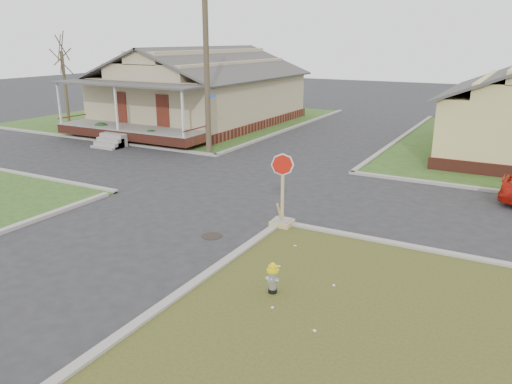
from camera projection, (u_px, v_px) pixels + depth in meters
The scene contains 11 objects.
ground at pixel (165, 219), 16.54m from camera, with size 120.00×120.00×0.00m, color #252427.
verge_far_left at pixel (179, 118), 37.59m from camera, with size 19.00×19.00×0.05m, color #284A1A.
curbs at pixel (241, 183), 20.73m from camera, with size 80.00×40.00×0.12m, color gray, non-canonical shape.
manhole at pixel (212, 236), 15.11m from camera, with size 0.64×0.64×0.01m, color black.
corner_house at pixel (201, 91), 34.44m from camera, with size 10.10×15.50×5.30m.
utility_pole at pixel (206, 61), 24.56m from camera, with size 1.80×0.28×9.00m.
tree_far_left at pixel (65, 88), 34.12m from camera, with size 0.22×0.22×4.90m, color #3E3424.
fire_hydrant at pixel (273, 276), 11.53m from camera, with size 0.28×0.28×0.76m.
stop_sign at pixel (282, 210), 15.71m from camera, with size 0.67×0.65×2.35m.
hedge_left at pixel (102, 130), 29.58m from camera, with size 1.31×1.07×1.00m, color #163E18.
hedge_right at pixel (152, 137), 27.65m from camera, with size 1.23×1.01×0.94m, color #163E18.
Camera 1 is at (10.11, -12.19, 5.71)m, focal length 35.00 mm.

